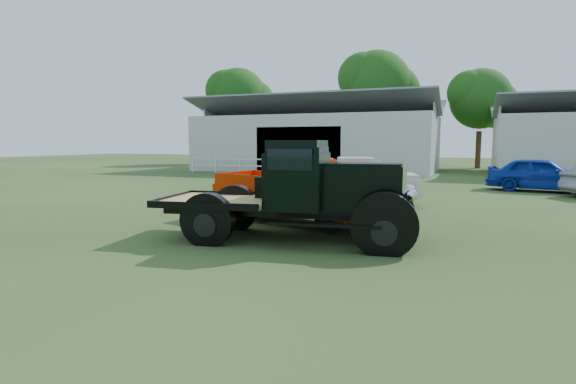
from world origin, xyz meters
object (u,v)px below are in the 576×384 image
at_px(white_pickup, 353,182).
at_px(misc_car_blue, 542,174).
at_px(red_pickup, 296,190).
at_px(vintage_flatbed, 293,191).

relative_size(white_pickup, misc_car_blue, 0.99).
xyz_separation_m(red_pickup, white_pickup, (0.66, 3.90, -0.07)).
bearing_deg(white_pickup, red_pickup, -116.00).
distance_m(white_pickup, misc_car_blue, 10.21).
height_order(red_pickup, white_pickup, red_pickup).
height_order(vintage_flatbed, white_pickup, vintage_flatbed).
xyz_separation_m(vintage_flatbed, misc_car_blue, (6.80, 13.61, -0.36)).
bearing_deg(white_pickup, misc_car_blue, 31.05).
xyz_separation_m(red_pickup, misc_car_blue, (7.56, 11.42, -0.13)).
bearing_deg(red_pickup, misc_car_blue, 71.50).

